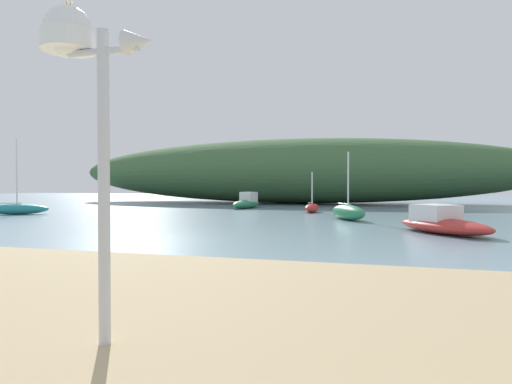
# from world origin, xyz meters

# --- Properties ---
(ground_plane) EXTENTS (120.00, 120.00, 0.00)m
(ground_plane) POSITION_xyz_m (0.00, 0.00, 0.00)
(ground_plane) COLOR #7A99A8
(distant_hill) EXTENTS (45.03, 11.17, 6.10)m
(distant_hill) POSITION_xyz_m (-0.20, 28.31, 3.05)
(distant_hill) COLOR #3D6038
(distant_hill) RESTS_ON ground
(mast_structure) EXTENTS (1.24, 0.55, 3.48)m
(mast_structure) POSITION_xyz_m (4.44, -8.72, 3.09)
(mast_structure) COLOR silver
(mast_structure) RESTS_ON beach_sand
(sailboat_far_right) EXTENTS (3.59, 2.60, 4.53)m
(sailboat_far_right) POSITION_xyz_m (-13.44, 8.58, 0.33)
(sailboat_far_right) COLOR teal
(sailboat_far_right) RESTS_ON ground
(sailboat_east_reach) EXTENTS (2.40, 3.33, 3.48)m
(sailboat_east_reach) POSITION_xyz_m (5.95, 9.96, 0.40)
(sailboat_east_reach) COLOR #287A4C
(sailboat_east_reach) RESTS_ON ground
(motorboat_far_left) EXTENTS (1.72, 4.12, 1.22)m
(motorboat_far_left) POSITION_xyz_m (-2.07, 18.67, 0.45)
(motorboat_far_left) COLOR #287A4C
(motorboat_far_left) RESTS_ON ground
(motorboat_inner_mooring) EXTENTS (3.78, 4.37, 1.06)m
(motorboat_inner_mooring) POSITION_xyz_m (9.70, 4.80, 0.39)
(motorboat_inner_mooring) COLOR #B72D28
(motorboat_inner_mooring) RESTS_ON ground
(sailboat_centre_water) EXTENTS (0.96, 2.48, 2.60)m
(sailboat_centre_water) POSITION_xyz_m (3.33, 15.32, 0.30)
(sailboat_centre_water) COLOR #B72D28
(sailboat_centre_water) RESTS_ON ground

